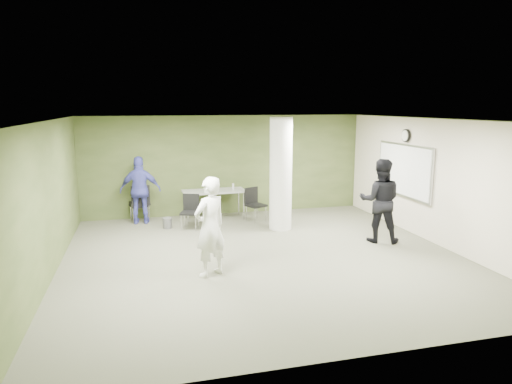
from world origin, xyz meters
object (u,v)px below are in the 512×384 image
object	(u,v)px
man_black	(380,201)
man_blue	(140,190)
folding_table	(214,192)
woman_white	(210,227)
chair_back_left	(140,203)

from	to	relation	value
man_black	man_blue	bearing A→B (deg)	-4.13
man_blue	folding_table	bearing A→B (deg)	-175.13
woman_white	man_black	distance (m)	4.21
chair_back_left	man_blue	world-z (taller)	man_blue
folding_table	woman_white	xyz separation A→B (m)	(-0.74, -4.15, 0.17)
folding_table	chair_back_left	size ratio (longest dim) A/B	1.92
folding_table	chair_back_left	bearing A→B (deg)	172.84
chair_back_left	woman_white	xyz separation A→B (m)	(1.23, -4.34, 0.40)
man_blue	woman_white	bearing A→B (deg)	111.45
woman_white	chair_back_left	bearing A→B (deg)	-105.39
chair_back_left	man_black	distance (m)	6.18
chair_back_left	man_black	world-z (taller)	man_black
woman_white	folding_table	bearing A→B (deg)	-131.37
chair_back_left	man_blue	bearing A→B (deg)	84.96
folding_table	woman_white	size ratio (longest dim) A/B	0.93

